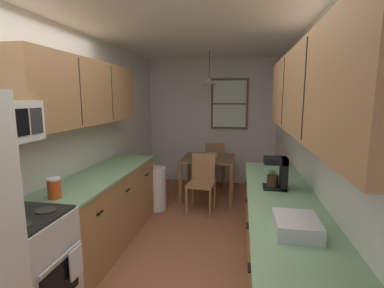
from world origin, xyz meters
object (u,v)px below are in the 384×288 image
Objects in this scene: stove_range at (22,272)px; trash_bin at (156,188)px; dining_table at (208,164)px; dining_chair_near at (202,180)px; storage_canister at (54,188)px; dish_rack at (296,225)px; mug_by_coffeemaker at (271,175)px; table_serving_bowl at (212,155)px; coffee_maker at (278,173)px; dining_chair_far at (215,162)px.

stove_range is 2.51m from trash_bin.
dining_table is 1.00× the size of dining_chair_near.
stove_range reaches higher than storage_canister.
storage_canister is at bearing 171.19° from dish_rack.
dish_rack is at bearing -68.24° from dining_chair_near.
trash_bin is at bearing -175.03° from dining_chair_near.
dish_rack is (0.04, -1.23, -0.00)m from mug_by_coffeemaker.
trash_bin is 3.41× the size of table_serving_bowl.
dining_chair_near is 4.46× the size of table_serving_bowl.
coffee_maker is 0.92× the size of dish_rack.
storage_canister reaches higher than dish_rack.
trash_bin is at bearing -137.17° from dining_table.
dining_chair_near is 2.65× the size of dish_rack.
dining_table is 1.06m from trash_bin.
coffee_maker is (1.68, -1.43, 0.72)m from trash_bin.
storage_canister is at bearing -111.57° from table_serving_bowl.
dining_chair_near is at bearing -93.50° from dining_chair_far.
storage_canister reaches higher than dining_chair_far.
storage_canister reaches higher than dining_table.
mug_by_coffeemaker is 2.08m from table_serving_bowl.
dining_chair_near is at bearing -96.86° from table_serving_bowl.
dish_rack is at bearing -74.28° from table_serving_bowl.
dining_chair_near is 7.66× the size of mug_by_coffeemaker.
dish_rack is 3.25m from table_serving_bowl.
storage_canister is 1.56× the size of mug_by_coffeemaker.
trash_bin is (-0.80, -1.33, -0.16)m from dining_chair_far.
coffee_maker is (0.93, -2.13, 0.44)m from dining_table.
dish_rack is at bearing -72.88° from dining_table.
coffee_maker is (0.95, -1.49, 0.56)m from dining_chair_near.
mug_by_coffeemaker reaches higher than dish_rack.
dining_table is 3.20m from dish_rack.
stove_range reaches higher than dish_rack.
stove_range is at bearing -96.75° from trash_bin.
coffee_maker is 0.93m from dish_rack.
dining_chair_near is 2.39m from storage_canister.
storage_canister is 2.01m from dish_rack.
storage_canister is (-1.05, -2.74, 0.37)m from dining_table.
dining_chair_near is (1.02, 2.55, 0.03)m from stove_range.
dining_table is 2.66× the size of dish_rack.
trash_bin is 2.03× the size of dish_rack.
coffee_maker reaches higher than trash_bin.
table_serving_bowl is at bearing 43.54° from trash_bin.
trash_bin is at bearing 145.75° from mug_by_coffeemaker.
stove_range is 3.35m from dining_table.
dining_table is 7.69× the size of mug_by_coffeemaker.
trash_bin is 2.16m from storage_canister.
dining_chair_near is at bearing -92.28° from dining_table.
dining_chair_near is at bearing 127.86° from mug_by_coffeemaker.
dining_chair_near is 0.76m from table_serving_bowl.
storage_canister is (-1.03, -2.10, 0.49)m from dining_chair_near.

